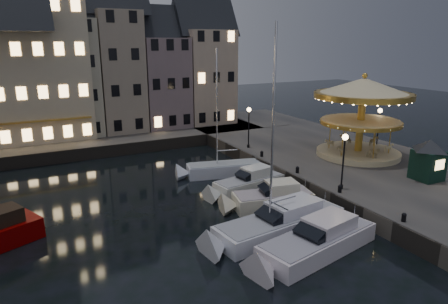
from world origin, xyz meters
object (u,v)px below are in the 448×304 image
streetlamp_d (379,123)px  motorboat_d (267,200)px  bollard_b (340,188)px  motorboat_b (314,244)px  motorboat_c (276,224)px  bollard_d (262,153)px  bollard_a (404,217)px  ticket_kiosk (429,153)px  bollard_c (297,169)px  motorboat_e (245,185)px  streetlamp_c (249,122)px  motorboat_f (218,170)px  streetlamp_b (344,154)px  carousel (363,102)px

streetlamp_d → motorboat_d: 17.51m
bollard_b → motorboat_b: (-5.85, -4.24, -0.96)m
motorboat_c → bollard_d: bearing=61.3°
bollard_a → bollard_d: size_ratio=1.00×
bollard_a → ticket_kiosk: bearing=29.1°
bollard_c → motorboat_e: motorboat_e is taller
streetlamp_c → streetlamp_d: 13.04m
bollard_d → motorboat_c: size_ratio=0.04×
streetlamp_d → bollard_b: 14.27m
bollard_c → ticket_kiosk: size_ratio=0.15×
bollard_d → motorboat_f: size_ratio=0.06×
streetlamp_b → streetlamp_d: same height
motorboat_b → motorboat_f: (1.35, 15.02, -0.12)m
streetlamp_b → streetlamp_c: size_ratio=1.00×
carousel → ticket_kiosk: size_ratio=2.42×
motorboat_e → ticket_kiosk: (12.48, -7.06, 2.86)m
streetlamp_d → bollard_a: size_ratio=7.32×
bollard_d → motorboat_d: 9.19m
motorboat_c → motorboat_d: bearing=64.0°
motorboat_b → carousel: size_ratio=1.01×
motorboat_c → ticket_kiosk: 14.76m
ticket_kiosk → motorboat_b: bearing=-166.9°
streetlamp_b → motorboat_d: streetlamp_b is taller
carousel → streetlamp_d: bearing=14.4°
streetlamp_c → bollard_d: 4.29m
streetlamp_c → streetlamp_b: bearing=-90.0°
streetlamp_b → motorboat_c: motorboat_c is taller
streetlamp_c → motorboat_f: 6.97m
bollard_d → motorboat_e: 6.33m
bollard_d → motorboat_e: bearing=-134.7°
streetlamp_b → bollard_c: (-0.60, 4.50, -2.41)m
bollard_a → motorboat_f: 16.93m
motorboat_b → ticket_kiosk: 14.58m
streetlamp_c → motorboat_f: motorboat_f is taller
streetlamp_b → motorboat_e: bearing=132.0°
motorboat_f → motorboat_d: bearing=-90.4°
carousel → ticket_kiosk: 8.18m
streetlamp_c → bollard_c: size_ratio=7.32×
motorboat_f → streetlamp_d: bearing=-11.3°
motorboat_d → ticket_kiosk: (12.63, -3.58, 2.86)m
bollard_d → carousel: carousel is taller
bollard_c → motorboat_f: size_ratio=0.06×
bollard_d → carousel: size_ratio=0.06×
motorboat_d → carousel: bearing=17.3°
motorboat_b → motorboat_e: size_ratio=1.26×
streetlamp_c → motorboat_c: size_ratio=0.31×
motorboat_b → ticket_kiosk: size_ratio=2.43×
bollard_b → motorboat_c: motorboat_c is taller
motorboat_d → ticket_kiosk: ticket_kiosk is taller
bollard_d → motorboat_b: 15.89m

